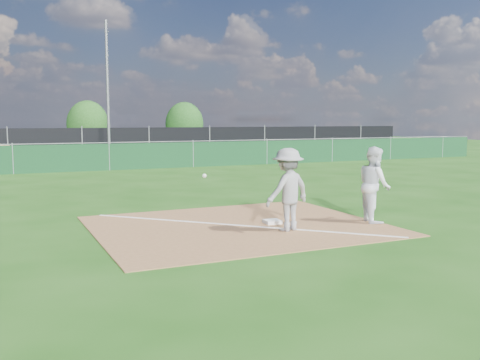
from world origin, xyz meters
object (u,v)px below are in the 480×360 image
(runner, at_px, (374,184))
(tree_mid, at_px, (88,124))
(first_base, at_px, (272,222))
(play_at_first, at_px, (288,189))
(car_right, at_px, (141,143))
(tree_right, at_px, (184,124))
(car_mid, at_px, (82,144))
(light_pole, at_px, (108,90))

(runner, bearing_deg, tree_mid, 19.02)
(first_base, distance_m, play_at_first, 1.13)
(play_at_first, bearing_deg, car_right, 82.04)
(tree_mid, height_order, tree_right, tree_mid)
(car_mid, distance_m, car_right, 3.92)
(light_pole, xyz_separation_m, car_mid, (-0.84, 5.00, -3.32))
(runner, bearing_deg, car_mid, 22.00)
(light_pole, height_order, tree_mid, light_pole)
(light_pole, distance_m, car_right, 5.87)
(car_mid, bearing_deg, light_pole, -173.99)
(runner, height_order, tree_mid, tree_mid)
(runner, bearing_deg, first_base, 88.58)
(light_pole, relative_size, play_at_first, 3.17)
(play_at_first, height_order, tree_right, tree_right)
(light_pole, height_order, runner, light_pole)
(car_mid, height_order, tree_right, tree_right)
(light_pole, xyz_separation_m, play_at_first, (-0.79, -22.58, -3.14))
(car_right, distance_m, tree_right, 8.75)
(play_at_first, relative_size, car_right, 0.54)
(first_base, xyz_separation_m, tree_mid, (1.14, 32.25, 1.87))
(runner, height_order, car_right, runner)
(play_at_first, xyz_separation_m, tree_right, (9.11, 33.22, 1.06))
(light_pole, distance_m, runner, 22.79)
(car_mid, xyz_separation_m, tree_right, (9.16, 5.64, 1.24))
(runner, bearing_deg, light_pole, 20.92)
(tree_mid, bearing_deg, runner, -88.23)
(car_mid, xyz_separation_m, car_right, (3.75, -1.12, 0.01))
(play_at_first, bearing_deg, first_base, 84.72)
(first_base, height_order, play_at_first, play_at_first)
(light_pole, distance_m, tree_mid, 10.67)
(tree_mid, bearing_deg, play_at_first, -92.11)
(runner, height_order, car_mid, runner)
(light_pole, bearing_deg, runner, -86.33)
(light_pole, relative_size, tree_mid, 2.14)
(play_at_first, xyz_separation_m, car_right, (3.70, 26.46, -0.18))
(runner, bearing_deg, tree_right, 5.53)
(car_right, bearing_deg, play_at_first, -179.80)
(runner, xyz_separation_m, tree_mid, (-1.02, 32.98, 1.08))
(tree_mid, bearing_deg, car_right, -69.29)
(tree_right, bearing_deg, tree_mid, -178.66)
(light_pole, relative_size, first_base, 23.11)
(first_base, relative_size, car_mid, 0.08)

